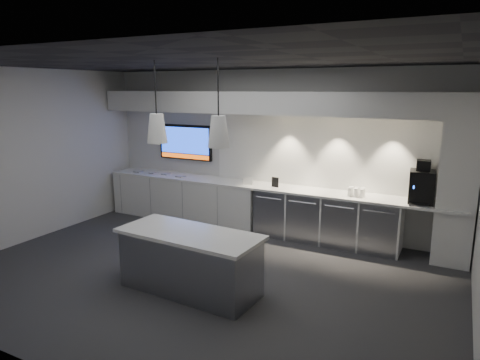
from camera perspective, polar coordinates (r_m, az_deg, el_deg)
The scene contains 27 objects.
floor at distance 6.39m, azimuth -5.30°, elevation -12.48°, with size 7.00×7.00×0.00m, color #313134.
ceiling at distance 5.82m, azimuth -5.89°, elevation 15.46°, with size 7.00×7.00×0.00m, color black.
wall_back at distance 8.10m, azimuth 4.08°, elevation 3.91°, with size 7.00×7.00×0.00m, color silver.
wall_front at distance 4.12m, azimuth -24.87°, elevation -5.31°, with size 7.00×7.00×0.00m, color silver.
wall_left at distance 8.34m, azimuth -26.24°, elevation 2.92°, with size 7.00×7.00×0.00m, color silver.
back_counter at distance 7.93m, azimuth 3.08°, elevation -0.83°, with size 6.80×0.65×0.04m, color white.
left_base_cabinets at distance 8.88m, azimuth -7.30°, elevation -2.48°, with size 3.30×0.63×0.86m, color white.
fridge_unit_a at distance 7.94m, azimuth 4.69°, elevation -4.21°, with size 0.60×0.61×0.85m, color gray.
fridge_unit_b at distance 7.74m, azimuth 9.01°, elevation -4.78°, with size 0.60×0.61×0.85m, color gray.
fridge_unit_c at distance 7.57m, azimuth 13.55°, elevation -5.34°, with size 0.60×0.61×0.85m, color gray.
fridge_unit_d at distance 7.46m, azimuth 18.27°, elevation -5.90°, with size 0.60×0.61×0.85m, color gray.
backsplash at distance 7.69m, azimuth 12.28°, elevation 3.59°, with size 4.60×0.03×1.30m, color white.
soffit at distance 7.75m, azimuth 3.29°, elevation 10.23°, with size 6.90×0.60×0.40m, color white.
column at distance 7.20m, azimuth 27.10°, elevation -0.07°, with size 0.55×0.55×2.60m, color white.
wall_tv at distance 8.97m, azimuth -7.30°, elevation 5.02°, with size 1.25×0.07×0.72m.
island at distance 5.80m, azimuth -6.68°, elevation -10.70°, with size 1.97×0.93×0.82m.
bin at distance 6.59m, azimuth -13.79°, elevation -10.10°, with size 0.29×0.29×0.40m, color gray.
coffee_machine at distance 7.24m, azimuth 23.07°, elevation -0.65°, with size 0.40×0.56×0.67m.
sign_black at distance 7.77m, azimuth 4.71°, elevation -0.29°, with size 0.14×0.02×0.18m, color black.
sign_white at distance 7.94m, azimuth 1.04°, elevation -0.13°, with size 0.18×0.02×0.14m, color white.
cup_cluster at distance 7.33m, azimuth 15.26°, elevation -1.57°, with size 0.27×0.17×0.15m, color white, non-canonical shape.
tray_a at distance 9.38m, azimuth -13.37°, elevation 1.10°, with size 0.16×0.16×0.03m, color #9E9E9E.
tray_b at distance 9.19m, azimuth -11.43°, elevation 0.96°, with size 0.16×0.16×0.03m, color #9E9E9E.
tray_c at distance 9.01m, azimuth -9.83°, elevation 0.80°, with size 0.16×0.16×0.03m, color #9E9E9E.
tray_d at distance 8.73m, azimuth -7.92°, elevation 0.50°, with size 0.16×0.16×0.03m, color #9E9E9E.
pendant_left at distance 5.64m, azimuth -11.02°, elevation 6.81°, with size 0.26×0.26×1.08m.
pendant_right at distance 5.13m, azimuth -2.88°, elevation 6.50°, with size 0.26×0.26×1.08m.
Camera 1 is at (3.17, -4.87, 2.66)m, focal length 32.00 mm.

